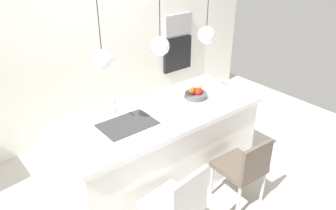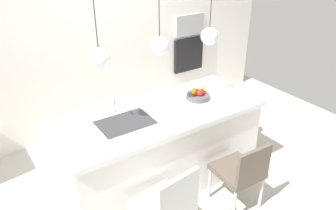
{
  "view_description": "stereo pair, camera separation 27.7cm",
  "coord_description": "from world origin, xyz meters",
  "px_view_note": "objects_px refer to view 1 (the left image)",
  "views": [
    {
      "loc": [
        -1.9,
        -2.49,
        2.66
      ],
      "look_at": [
        0.1,
        0.0,
        1.0
      ],
      "focal_mm": 35.32,
      "sensor_mm": 36.0,
      "label": 1
    },
    {
      "loc": [
        -1.68,
        -2.66,
        2.66
      ],
      "look_at": [
        0.1,
        0.0,
        1.0
      ],
      "focal_mm": 35.32,
      "sensor_mm": 36.0,
      "label": 2
    }
  ],
  "objects_px": {
    "fruit_bowl": "(196,94)",
    "microwave": "(178,24)",
    "oven": "(177,54)",
    "chair_near": "(177,204)",
    "chair_middle": "(244,167)"
  },
  "relations": [
    {
      "from": "fruit_bowl",
      "to": "chair_near",
      "type": "relative_size",
      "value": 0.3
    },
    {
      "from": "oven",
      "to": "chair_middle",
      "type": "relative_size",
      "value": 0.68
    },
    {
      "from": "microwave",
      "to": "oven",
      "type": "height_order",
      "value": "microwave"
    },
    {
      "from": "chair_near",
      "to": "chair_middle",
      "type": "height_order",
      "value": "chair_near"
    },
    {
      "from": "fruit_bowl",
      "to": "microwave",
      "type": "xyz_separation_m",
      "value": [
        1.04,
        1.56,
        0.35
      ]
    },
    {
      "from": "chair_near",
      "to": "chair_middle",
      "type": "xyz_separation_m",
      "value": [
        0.93,
        0.01,
        -0.04
      ]
    },
    {
      "from": "oven",
      "to": "chair_near",
      "type": "height_order",
      "value": "oven"
    },
    {
      "from": "microwave",
      "to": "chair_middle",
      "type": "bearing_deg",
      "value": -114.53
    },
    {
      "from": "chair_middle",
      "to": "chair_near",
      "type": "bearing_deg",
      "value": -179.65
    },
    {
      "from": "microwave",
      "to": "chair_near",
      "type": "distance_m",
      "value": 3.25
    },
    {
      "from": "chair_near",
      "to": "fruit_bowl",
      "type": "bearing_deg",
      "value": 40.33
    },
    {
      "from": "oven",
      "to": "chair_middle",
      "type": "bearing_deg",
      "value": -114.53
    },
    {
      "from": "fruit_bowl",
      "to": "microwave",
      "type": "bearing_deg",
      "value": 56.49
    },
    {
      "from": "fruit_bowl",
      "to": "oven",
      "type": "bearing_deg",
      "value": 56.49
    },
    {
      "from": "oven",
      "to": "chair_near",
      "type": "bearing_deg",
      "value": -130.09
    }
  ]
}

